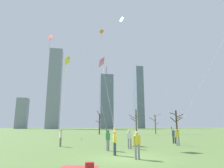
# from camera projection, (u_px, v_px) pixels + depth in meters

# --- Properties ---
(ground_plane) EXTENTS (400.00, 400.00, 0.00)m
(ground_plane) POSITION_uv_depth(u_px,v_px,m) (130.00, 158.00, 12.04)
(ground_plane) COLOR #5B7A3D
(kite_flyer_foreground_left_yellow) EXTENTS (0.64, 7.41, 11.61)m
(kite_flyer_foreground_left_yellow) POSITION_uv_depth(u_px,v_px,m) (63.00, 110.00, 21.30)
(kite_flyer_foreground_left_yellow) COLOR #726656
(kite_flyer_foreground_left_yellow) RESTS_ON ground
(kite_flyer_midfield_right_green) EXTENTS (8.01, 8.18, 19.87)m
(kite_flyer_midfield_right_green) POSITION_uv_depth(u_px,v_px,m) (202.00, 88.00, 19.44)
(kite_flyer_midfield_right_green) COLOR gray
(kite_flyer_midfield_right_green) RESTS_ON ground
(kite_flyer_far_back_red) EXTENTS (16.07, 8.54, 15.94)m
(kite_flyer_far_back_red) POSITION_uv_depth(u_px,v_px,m) (142.00, 110.00, 24.07)
(kite_flyer_far_back_red) COLOR black
(kite_flyer_far_back_red) RESTS_ON ground
(kite_flyer_midfield_left_blue) EXTENTS (3.94, 5.72, 11.49)m
(kite_flyer_midfield_left_blue) POSITION_uv_depth(u_px,v_px,m) (104.00, 124.00, 15.49)
(kite_flyer_midfield_left_blue) COLOR gray
(kite_flyer_midfield_left_blue) RESTS_ON ground
(kite_flyer_foreground_right_pink) EXTENTS (0.63, 7.26, 9.31)m
(kite_flyer_foreground_right_pink) POSITION_uv_depth(u_px,v_px,m) (111.00, 118.00, 15.03)
(kite_flyer_foreground_right_pink) COLOR #33384C
(kite_flyer_foreground_right_pink) RESTS_ON ground
(bystander_far_off_by_trees) EXTENTS (0.50, 0.27, 1.62)m
(bystander_far_off_by_trees) POSITION_uv_depth(u_px,v_px,m) (137.00, 143.00, 11.88)
(bystander_far_off_by_trees) COLOR gray
(bystander_far_off_by_trees) RESTS_ON ground
(bystander_strolling_midfield) EXTENTS (0.51, 0.23, 1.62)m
(bystander_strolling_midfield) POSITION_uv_depth(u_px,v_px,m) (129.00, 138.00, 17.27)
(bystander_strolling_midfield) COLOR gray
(bystander_strolling_midfield) RESTS_ON ground
(distant_kite_drifting_left_white) EXTENTS (1.34, 4.05, 21.18)m
(distant_kite_drifting_left_white) POSITION_uv_depth(u_px,v_px,m) (164.00, 55.00, 45.92)
(distant_kite_drifting_left_white) COLOR white
(distant_kite_drifting_left_white) RESTS_ON ground
(distant_kite_low_near_trees_orange) EXTENTS (3.29, 0.34, 17.97)m
(distant_kite_low_near_trees_orange) POSITION_uv_depth(u_px,v_px,m) (99.00, 43.00, 32.69)
(distant_kite_low_near_trees_orange) COLOR orange
(distant_kite_low_near_trees_orange) RESTS_ON ground
(distant_kite_drifting_right_teal) EXTENTS (1.99, 2.62, 20.12)m
(distant_kite_drifting_right_teal) POSITION_uv_depth(u_px,v_px,m) (123.00, 27.00, 32.74)
(distant_kite_drifting_right_teal) COLOR teal
(distant_kite_drifting_right_teal) RESTS_ON ground
(picnic_spot) EXTENTS (2.08, 1.78, 0.31)m
(picnic_spot) POSITION_uv_depth(u_px,v_px,m) (85.00, 167.00, 9.09)
(picnic_spot) COLOR #CC3838
(picnic_spot) RESTS_ON ground
(bare_tree_leftmost) EXTENTS (3.57, 2.39, 5.67)m
(bare_tree_leftmost) POSITION_uv_depth(u_px,v_px,m) (136.00, 121.00, 44.83)
(bare_tree_leftmost) COLOR brown
(bare_tree_leftmost) RESTS_ON ground
(bare_tree_right_of_center) EXTENTS (2.61, 2.82, 5.39)m
(bare_tree_right_of_center) POSITION_uv_depth(u_px,v_px,m) (99.00, 123.00, 46.92)
(bare_tree_right_of_center) COLOR #4C3828
(bare_tree_right_of_center) RESTS_ON ground
(bare_tree_far_right_edge) EXTENTS (3.24, 2.25, 5.71)m
(bare_tree_far_right_edge) POSITION_uv_depth(u_px,v_px,m) (176.00, 121.00, 47.96)
(bare_tree_far_right_edge) COLOR #423326
(bare_tree_far_right_edge) RESTS_ON ground
(bare_tree_center) EXTENTS (2.51, 3.23, 5.03)m
(bare_tree_center) POSITION_uv_depth(u_px,v_px,m) (155.00, 123.00, 50.55)
(bare_tree_center) COLOR brown
(bare_tree_center) RESTS_ON ground
(skyline_slender_spire) EXTENTS (6.35, 11.31, 52.86)m
(skyline_slender_spire) POSITION_uv_depth(u_px,v_px,m) (138.00, 97.00, 170.16)
(skyline_slender_spire) COLOR slate
(skyline_slender_spire) RESTS_ON ground
(skyline_mid_tower_left) EXTENTS (9.66, 9.98, 47.72)m
(skyline_mid_tower_left) POSITION_uv_depth(u_px,v_px,m) (106.00, 101.00, 149.56)
(skyline_mid_tower_left) COLOR slate
(skyline_mid_tower_left) RESTS_ON ground
(skyline_wide_slab) EXTENTS (8.92, 10.79, 56.79)m
(skyline_wide_slab) POSITION_uv_depth(u_px,v_px,m) (55.00, 88.00, 140.86)
(skyline_wide_slab) COLOR gray
(skyline_wide_slab) RESTS_ON ground
(skyline_squat_block) EXTENTS (7.47, 9.03, 22.69)m
(skyline_squat_block) POSITION_uv_depth(u_px,v_px,m) (22.00, 113.00, 148.29)
(skyline_squat_block) COLOR gray
(skyline_squat_block) RESTS_ON ground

